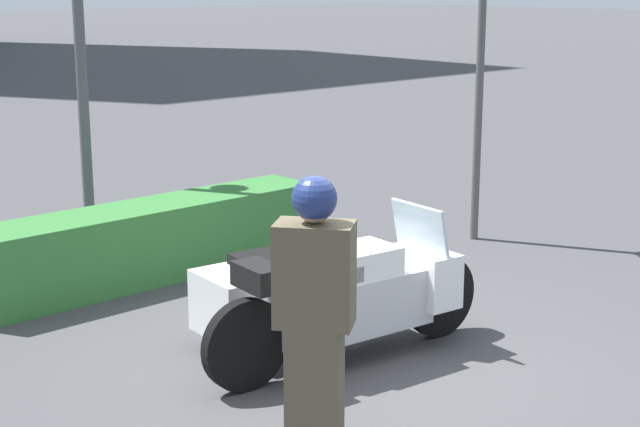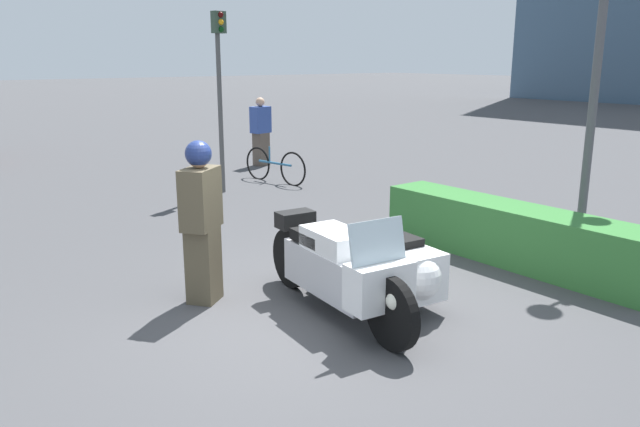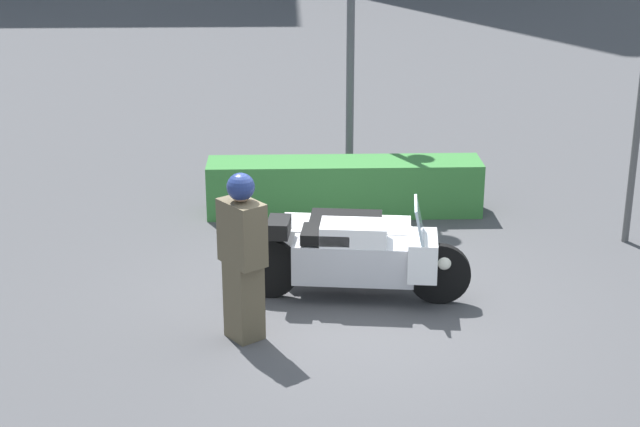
{
  "view_description": "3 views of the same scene",
  "coord_description": "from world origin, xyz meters",
  "px_view_note": "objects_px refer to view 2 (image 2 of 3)",
  "views": [
    {
      "loc": [
        -5.01,
        -4.93,
        2.94
      ],
      "look_at": [
        -0.2,
        0.3,
        1.22
      ],
      "focal_mm": 55.0,
      "sensor_mm": 36.0,
      "label": 1
    },
    {
      "loc": [
        4.73,
        -3.65,
        2.6
      ],
      "look_at": [
        0.11,
        -0.02,
        1.14
      ],
      "focal_mm": 35.0,
      "sensor_mm": 36.0,
      "label": 2
    },
    {
      "loc": [
        -0.65,
        -9.79,
        4.62
      ],
      "look_at": [
        -0.33,
        0.16,
        1.06
      ],
      "focal_mm": 55.0,
      "sensor_mm": 36.0,
      "label": 3
    }
  ],
  "objects_px": {
    "pedestrian_bystander": "(261,132)",
    "bicycle_parked": "(275,166)",
    "police_motorcycle": "(365,266)",
    "officer_rider": "(201,218)",
    "traffic_light_far": "(220,76)",
    "hedge_bush_curbside": "(510,234)"
  },
  "relations": [
    {
      "from": "traffic_light_far",
      "to": "hedge_bush_curbside",
      "type": "bearing_deg",
      "value": 1.69
    },
    {
      "from": "pedestrian_bystander",
      "to": "bicycle_parked",
      "type": "distance_m",
      "value": 2.31
    },
    {
      "from": "police_motorcycle",
      "to": "officer_rider",
      "type": "xyz_separation_m",
      "value": [
        -1.25,
        -1.24,
        0.46
      ]
    },
    {
      "from": "traffic_light_far",
      "to": "pedestrian_bystander",
      "type": "distance_m",
      "value": 3.57
    },
    {
      "from": "police_motorcycle",
      "to": "officer_rider",
      "type": "relative_size",
      "value": 1.46
    },
    {
      "from": "officer_rider",
      "to": "traffic_light_far",
      "type": "distance_m",
      "value": 5.93
    },
    {
      "from": "police_motorcycle",
      "to": "pedestrian_bystander",
      "type": "xyz_separation_m",
      "value": [
        -8.43,
        4.16,
        0.36
      ]
    },
    {
      "from": "bicycle_parked",
      "to": "hedge_bush_curbside",
      "type": "bearing_deg",
      "value": -15.37
    },
    {
      "from": "officer_rider",
      "to": "bicycle_parked",
      "type": "bearing_deg",
      "value": 102.46
    },
    {
      "from": "police_motorcycle",
      "to": "officer_rider",
      "type": "bearing_deg",
      "value": -128.7
    },
    {
      "from": "police_motorcycle",
      "to": "officer_rider",
      "type": "distance_m",
      "value": 1.82
    },
    {
      "from": "officer_rider",
      "to": "bicycle_parked",
      "type": "xyz_separation_m",
      "value": [
        -5.14,
        4.42,
        -0.58
      ]
    },
    {
      "from": "police_motorcycle",
      "to": "officer_rider",
      "type": "height_order",
      "value": "officer_rider"
    },
    {
      "from": "traffic_light_far",
      "to": "bicycle_parked",
      "type": "height_order",
      "value": "traffic_light_far"
    },
    {
      "from": "hedge_bush_curbside",
      "to": "bicycle_parked",
      "type": "relative_size",
      "value": 2.12
    },
    {
      "from": "police_motorcycle",
      "to": "hedge_bush_curbside",
      "type": "bearing_deg",
      "value": 96.84
    },
    {
      "from": "police_motorcycle",
      "to": "hedge_bush_curbside",
      "type": "height_order",
      "value": "police_motorcycle"
    },
    {
      "from": "police_motorcycle",
      "to": "traffic_light_far",
      "type": "height_order",
      "value": "traffic_light_far"
    },
    {
      "from": "hedge_bush_curbside",
      "to": "police_motorcycle",
      "type": "bearing_deg",
      "value": -89.78
    },
    {
      "from": "hedge_bush_curbside",
      "to": "bicycle_parked",
      "type": "height_order",
      "value": "bicycle_parked"
    },
    {
      "from": "hedge_bush_curbside",
      "to": "officer_rider",
      "type": "bearing_deg",
      "value": -108.02
    },
    {
      "from": "police_motorcycle",
      "to": "pedestrian_bystander",
      "type": "bearing_deg",
      "value": 160.35
    }
  ]
}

